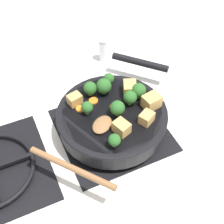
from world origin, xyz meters
TOP-DOWN VIEW (x-y plane):
  - ground_plane at (0.00, 0.00)m, footprint 2.40×2.40m
  - front_burner_grate at (0.00, 0.00)m, footprint 0.31×0.31m
  - skillet_pan at (0.00, -0.00)m, footprint 0.41×0.42m
  - wooden_spoon at (-0.09, 0.12)m, footprint 0.23×0.24m
  - tofu_cube_center_large at (-0.07, -0.07)m, footprint 0.05×0.05m
  - tofu_cube_near_handle at (0.05, -0.08)m, footprint 0.06×0.05m
  - tofu_cube_east_chunk at (-0.07, 0.01)m, footprint 0.05×0.05m
  - tofu_cube_west_chunk at (-0.03, -0.11)m, footprint 0.05×0.06m
  - tofu_cube_back_piece at (0.08, 0.08)m, footprint 0.04×0.04m
  - broccoli_floret_near_spoon at (0.02, -0.10)m, footprint 0.04×0.04m
  - broccoli_floret_center_top at (0.08, -0.01)m, footprint 0.05×0.05m
  - broccoli_floret_east_rim at (-0.02, -0.01)m, footprint 0.04×0.04m
  - broccoli_floret_west_rim at (0.03, 0.06)m, footprint 0.03×0.03m
  - broccoli_floret_north_edge at (0.01, -0.06)m, footprint 0.04×0.04m
  - broccoli_floret_south_cluster at (-0.11, 0.04)m, footprint 0.03×0.03m
  - broccoli_floret_mid_floret at (0.09, 0.03)m, footprint 0.04×0.04m
  - broccoli_floret_small_inner at (0.11, -0.04)m, footprint 0.03×0.03m
  - carrot_slice_orange_thin at (0.05, 0.08)m, footprint 0.03×0.03m
  - carrot_slice_near_center at (0.01, -0.01)m, footprint 0.02×0.02m
  - carrot_slice_edge_slice at (0.08, -0.09)m, footprint 0.02×0.02m
  - carrot_slice_under_broccoli at (0.06, 0.03)m, footprint 0.03×0.03m
  - salt_shaker at (0.32, -0.11)m, footprint 0.04×0.04m

SIDE VIEW (x-z plane):
  - ground_plane at x=0.00m, z-range 0.00..0.00m
  - front_burner_grate at x=0.00m, z-range 0.00..0.03m
  - salt_shaker at x=0.32m, z-range 0.00..0.09m
  - skillet_pan at x=0.00m, z-range 0.03..0.09m
  - carrot_slice_orange_thin at x=0.05m, z-range 0.08..0.09m
  - carrot_slice_near_center at x=0.01m, z-range 0.08..0.09m
  - carrot_slice_edge_slice at x=0.08m, z-range 0.08..0.09m
  - carrot_slice_under_broccoli at x=0.06m, z-range 0.08..0.09m
  - wooden_spoon at x=-0.09m, z-range 0.08..0.10m
  - tofu_cube_back_piece at x=0.08m, z-range 0.08..0.11m
  - tofu_cube_center_large at x=-0.07m, z-range 0.08..0.11m
  - tofu_cube_east_chunk at x=-0.07m, z-range 0.08..0.12m
  - tofu_cube_near_handle at x=0.05m, z-range 0.08..0.12m
  - tofu_cube_west_chunk at x=-0.03m, z-range 0.08..0.12m
  - broccoli_floret_small_inner at x=0.11m, z-range 0.09..0.13m
  - broccoli_floret_south_cluster at x=-0.11m, z-range 0.09..0.13m
  - broccoli_floret_west_rim at x=0.03m, z-range 0.09..0.13m
  - broccoli_floret_mid_floret at x=0.09m, z-range 0.09..0.13m
  - broccoli_floret_north_edge at x=0.01m, z-range 0.09..0.13m
  - broccoli_floret_east_rim at x=-0.02m, z-range 0.09..0.14m
  - broccoli_floret_near_spoon at x=0.02m, z-range 0.09..0.14m
  - broccoli_floret_center_top at x=0.08m, z-range 0.09..0.14m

